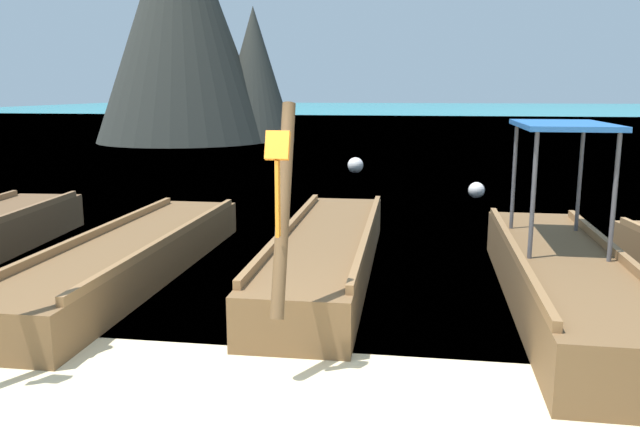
{
  "coord_description": "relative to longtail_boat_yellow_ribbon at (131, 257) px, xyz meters",
  "views": [
    {
      "loc": [
        1.19,
        -4.13,
        2.49
      ],
      "look_at": [
        0.0,
        3.62,
        0.97
      ],
      "focal_mm": 35.79,
      "sensor_mm": 36.0,
      "label": 1
    }
  ],
  "objects": [
    {
      "name": "karst_rock",
      "position": [
        -7.32,
        22.68,
        5.38
      ],
      "size": [
        9.56,
        8.48,
        11.82
      ],
      "color": "#2D302B",
      "rests_on": "ground"
    },
    {
      "name": "sea_water",
      "position": [
        2.59,
        57.92,
        -0.28
      ],
      "size": [
        120.0,
        120.0,
        0.0
      ],
      "primitive_type": "plane",
      "color": "teal",
      "rests_on": "ground"
    },
    {
      "name": "mooring_buoy_near",
      "position": [
        1.92,
        11.38,
        -0.04
      ],
      "size": [
        0.48,
        0.48,
        0.48
      ],
      "color": "white",
      "rests_on": "sea_water"
    },
    {
      "name": "longtail_boat_blue_ribbon",
      "position": [
        5.49,
        -0.43,
        0.1
      ],
      "size": [
        1.27,
        6.17,
        2.85
      ],
      "color": "brown",
      "rests_on": "ground"
    },
    {
      "name": "longtail_boat_yellow_ribbon",
      "position": [
        0.0,
        0.0,
        0.0
      ],
      "size": [
        1.21,
        6.57,
        2.71
      ],
      "color": "brown",
      "rests_on": "ground"
    },
    {
      "name": "mooring_buoy_far",
      "position": [
        5.16,
        7.24,
        -0.09
      ],
      "size": [
        0.38,
        0.38,
        0.38
      ],
      "color": "white",
      "rests_on": "sea_water"
    },
    {
      "name": "longtail_boat_orange_ribbon",
      "position": [
        2.59,
        0.54,
        0.02
      ],
      "size": [
        1.25,
        6.26,
        2.39
      ],
      "color": "brown",
      "rests_on": "ground"
    }
  ]
}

